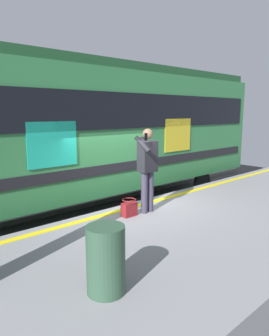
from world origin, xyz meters
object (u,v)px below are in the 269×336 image
object	(u,v)px
passenger	(147,163)
handbag	(129,208)
trash_bin	(106,260)
train_carriage	(92,127)

from	to	relation	value
passenger	handbag	xyz separation A→B (m)	(0.47, -0.05, -0.90)
trash_bin	passenger	bearing A→B (deg)	-143.82
handbag	trash_bin	xyz separation A→B (m)	(2.08, 1.92, 0.25)
passenger	trash_bin	bearing A→B (deg)	36.18
train_carriage	trash_bin	size ratio (longest dim) A/B	14.28
handbag	trash_bin	distance (m)	2.84
passenger	handbag	bearing A→B (deg)	-6.47
handbag	trash_bin	size ratio (longest dim) A/B	0.43
train_carriage	trash_bin	distance (m)	5.97
passenger	handbag	distance (m)	1.02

